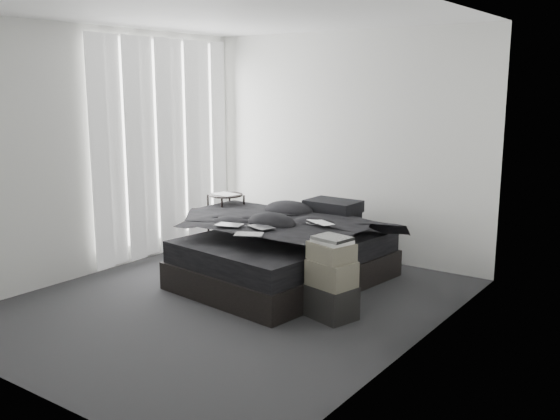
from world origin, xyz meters
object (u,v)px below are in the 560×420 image
Objects in this scene: side_stand at (226,226)px; bed at (285,269)px; laptop at (317,216)px; box_lower at (331,302)px.

bed is at bearing -19.97° from side_stand.
side_stand is (-1.51, 0.41, -0.37)m from laptop.
side_stand is 1.85× the size of box_lower.
bed is 5.08× the size of box_lower.
laptop is 0.44× the size of side_stand.
side_stand is 2.29m from box_lower.
laptop is (0.38, 0.00, 0.60)m from bed.
bed is at bearing -154.50° from laptop.
box_lower reaches higher than bed.
laptop reaches higher than bed.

